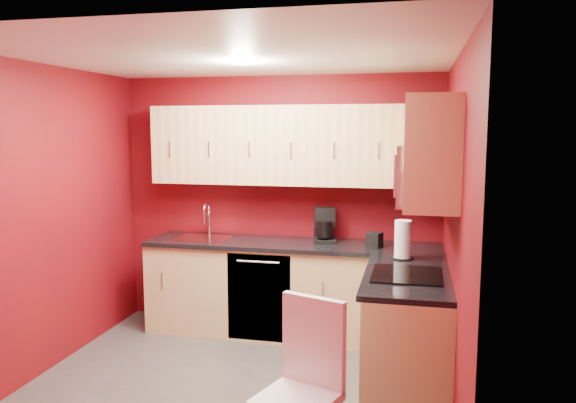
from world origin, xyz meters
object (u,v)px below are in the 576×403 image
at_px(dining_chair, 297,391).
at_px(paper_towel, 403,240).
at_px(sink, 203,235).
at_px(coffee_maker, 325,225).
at_px(napkin_holder, 374,240).
at_px(microwave, 425,174).

bearing_deg(dining_chair, paper_towel, 92.62).
relative_size(sink, coffee_maker, 1.60).
bearing_deg(paper_towel, napkin_holder, 122.61).
relative_size(sink, dining_chair, 0.52).
xyz_separation_m(coffee_maker, napkin_holder, (0.47, -0.13, -0.09)).
bearing_deg(dining_chair, microwave, 79.36).
bearing_deg(dining_chair, coffee_maker, 115.12).
height_order(microwave, coffee_maker, microwave).
relative_size(coffee_maker, paper_towel, 1.01).
xyz_separation_m(microwave, napkin_holder, (-0.42, 0.95, -0.68)).
bearing_deg(dining_chair, sink, 143.02).
distance_m(sink, coffee_maker, 1.21).
height_order(sink, coffee_maker, sink).
xyz_separation_m(microwave, paper_towel, (-0.15, 0.54, -0.59)).
distance_m(napkin_holder, paper_towel, 0.49).
xyz_separation_m(paper_towel, dining_chair, (-0.54, -1.71, -0.57)).
relative_size(microwave, napkin_holder, 5.61).
xyz_separation_m(microwave, coffee_maker, (-0.89, 1.08, -0.59)).
relative_size(paper_towel, dining_chair, 0.32).
bearing_deg(microwave, sink, 154.40).
relative_size(sink, napkin_holder, 3.84).
relative_size(napkin_holder, paper_towel, 0.42).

